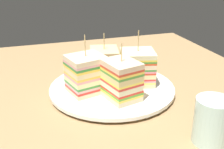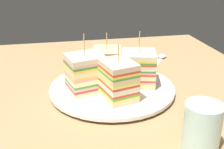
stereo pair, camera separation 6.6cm
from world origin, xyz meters
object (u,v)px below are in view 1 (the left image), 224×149
at_px(plate, 112,88).
at_px(drinking_glass, 211,124).
at_px(sandwich_wedge_0, 138,68).
at_px(sandwich_wedge_2, 86,74).
at_px(spoon, 152,56).
at_px(sandwich_wedge_3, 121,80).
at_px(sandwich_wedge_1, 104,63).

bearing_deg(plate, drinking_glass, 23.04).
bearing_deg(sandwich_wedge_0, plate, 11.28).
bearing_deg(sandwich_wedge_2, spoon, 23.53).
relative_size(sandwich_wedge_2, drinking_glass, 1.60).
relative_size(plate, sandwich_wedge_3, 2.38).
height_order(sandwich_wedge_3, drinking_glass, sandwich_wedge_3).
bearing_deg(plate, spoon, 134.88).
bearing_deg(sandwich_wedge_3, sandwich_wedge_2, 33.58).
height_order(sandwich_wedge_0, sandwich_wedge_1, sandwich_wedge_0).
relative_size(plate, sandwich_wedge_0, 2.27).
bearing_deg(drinking_glass, sandwich_wedge_0, -170.68).
bearing_deg(plate, sandwich_wedge_0, 87.30).
distance_m(sandwich_wedge_3, drinking_glass, 0.21).
bearing_deg(sandwich_wedge_0, sandwich_wedge_2, 16.07).
distance_m(sandwich_wedge_0, sandwich_wedge_3, 0.09).
bearing_deg(sandwich_wedge_3, spoon, -51.75).
bearing_deg(plate, sandwich_wedge_3, -0.94).
xyz_separation_m(sandwich_wedge_2, spoon, (-0.20, 0.26, -0.05)).
bearing_deg(sandwich_wedge_3, sandwich_wedge_1, -14.64).
bearing_deg(spoon, sandwich_wedge_3, 177.01).
height_order(sandwich_wedge_1, drinking_glass, sandwich_wedge_1).
bearing_deg(sandwich_wedge_1, plate, 13.41).
bearing_deg(drinking_glass, spoon, 167.76).
distance_m(spoon, drinking_glass, 0.45).
distance_m(plate, sandwich_wedge_2, 0.08).
relative_size(sandwich_wedge_1, spoon, 0.84).
bearing_deg(sandwich_wedge_1, spoon, 136.87).
xyz_separation_m(sandwich_wedge_1, spoon, (-0.13, 0.20, -0.05)).
height_order(sandwich_wedge_1, spoon, sandwich_wedge_1).
relative_size(sandwich_wedge_3, spoon, 0.92).
bearing_deg(drinking_glass, sandwich_wedge_2, -144.64).
xyz_separation_m(plate, sandwich_wedge_1, (-0.06, -0.00, 0.04)).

